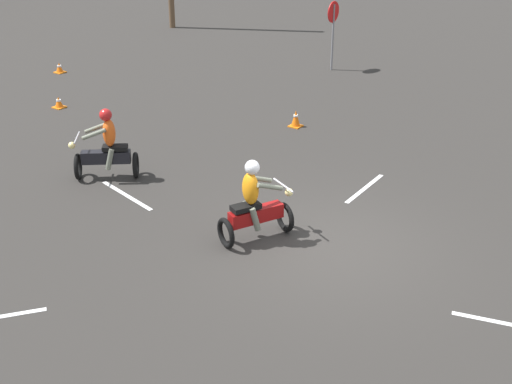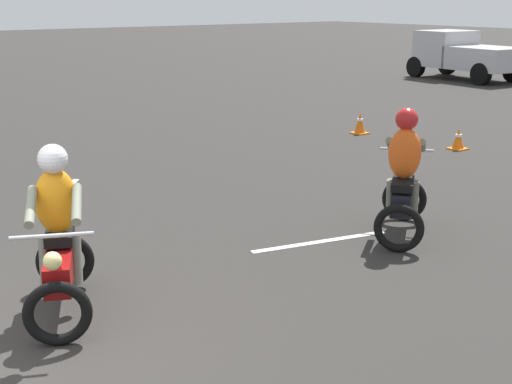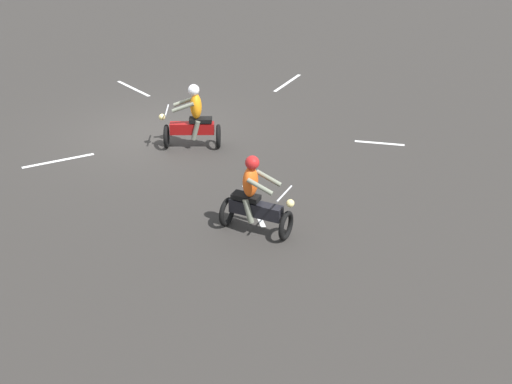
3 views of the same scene
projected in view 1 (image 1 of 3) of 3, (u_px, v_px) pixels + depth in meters
The scene contains 11 objects.
ground_plane at pixel (330, 246), 13.50m from camera, with size 120.00×120.00×0.00m, color #2D2B28.
motorcycle_rider_foreground at pixel (254, 205), 13.42m from camera, with size 1.53×1.15×1.66m.
motorcycle_rider_background at pixel (107, 148), 15.98m from camera, with size 1.35×1.46×1.66m.
stop_sign at pixel (333, 22), 23.57m from camera, with size 0.70×0.08×2.30m.
traffic_cone_mid_center at pixel (59, 68), 23.88m from camera, with size 0.32×0.32×0.34m.
traffic_cone_mid_left at pixel (59, 103), 20.64m from camera, with size 0.32×0.32×0.33m.
traffic_cone_far_right at pixel (296, 119), 19.20m from camera, with size 0.32×0.32×0.47m.
lane_stripe_e at pixel (365, 188), 15.78m from camera, with size 0.10×1.74×0.01m, color silver.
lane_stripe_n at pixel (127, 195), 15.46m from camera, with size 0.10×1.87×0.01m, color silver.
lane_stripe_nw at pixel (6, 316), 11.47m from camera, with size 0.10×1.26×0.01m, color silver.
lane_stripe_s at pixel (509, 324), 11.27m from camera, with size 0.10×1.77×0.01m, color silver.
Camera 1 is at (-10.36, -5.64, 6.79)m, focal length 50.00 mm.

